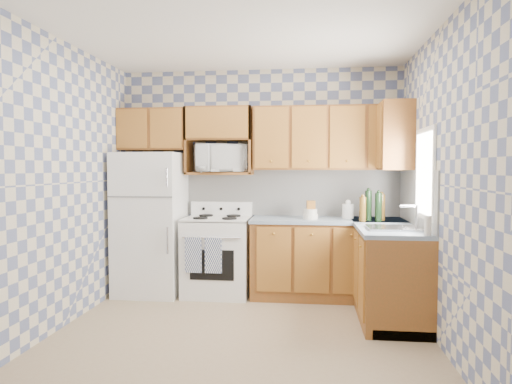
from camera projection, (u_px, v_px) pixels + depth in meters
floor at (241, 335)px, 4.11m from camera, size 3.40×3.40×0.00m
back_wall at (260, 180)px, 5.62m from camera, size 3.40×0.02×2.70m
right_wall at (440, 186)px, 3.84m from camera, size 0.02×3.20×2.70m
backsplash_back at (292, 193)px, 5.58m from camera, size 2.60×0.02×0.56m
backsplash_right at (416, 198)px, 4.64m from camera, size 0.02×1.60×0.56m
refrigerator at (151, 223)px, 5.45m from camera, size 0.75×0.70×1.68m
stove_body at (218, 257)px, 5.40m from camera, size 0.76×0.65×0.90m
cooktop at (217, 219)px, 5.38m from camera, size 0.76×0.65×0.02m
backguard at (222, 209)px, 5.65m from camera, size 0.76×0.08×0.17m
dish_towel_left at (193, 255)px, 5.08m from camera, size 0.19×0.02×0.40m
dish_towel_right at (213, 255)px, 5.05m from camera, size 0.19×0.02×0.40m
base_cabinets_back at (328, 260)px, 5.28m from camera, size 1.75×0.60×0.88m
base_cabinets_right at (386, 271)px, 4.72m from camera, size 0.60×1.60×0.88m
countertop_back at (328, 220)px, 5.25m from camera, size 1.77×0.63×0.04m
countertop_right at (386, 226)px, 4.69m from camera, size 0.63×1.60×0.04m
upper_cabinets_back at (328, 138)px, 5.34m from camera, size 1.75×0.33×0.74m
upper_cabinets_fridge at (154, 130)px, 5.57m from camera, size 0.82×0.33×0.50m
upper_cabinets_right at (393, 137)px, 5.07m from camera, size 0.33×0.70×0.74m
microwave_shelf at (220, 174)px, 5.51m from camera, size 0.80×0.33×0.03m
microwave at (220, 158)px, 5.51m from camera, size 0.71×0.59×0.34m
sink at (393, 228)px, 4.34m from camera, size 0.48×0.40×0.03m
window at (425, 173)px, 4.28m from camera, size 0.02×0.66×0.86m
bottle_0 at (368, 206)px, 5.03m from camera, size 0.07×0.07×0.33m
bottle_1 at (378, 207)px, 4.96m from camera, size 0.07×0.07×0.31m
bottle_2 at (382, 207)px, 5.05m from camera, size 0.07×0.07×0.29m
bottle_3 at (363, 209)px, 4.96m from camera, size 0.07×0.07×0.27m
knife_block at (311, 210)px, 5.23m from camera, size 0.10×0.10×0.21m
electric_kettle at (348, 211)px, 5.25m from camera, size 0.13×0.13×0.17m
food_containers at (310, 214)px, 5.20m from camera, size 0.17×0.17×0.11m
soap_bottle at (428, 226)px, 3.92m from camera, size 0.06×0.06×0.17m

